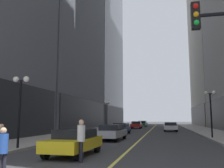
{
  "coord_description": "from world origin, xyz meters",
  "views": [
    {
      "loc": [
        2.07,
        -5.38,
        1.88
      ],
      "look_at": [
        -3.74,
        22.68,
        5.89
      ],
      "focal_mm": 39.41,
      "sensor_mm": 36.0,
      "label": 1
    }
  ],
  "objects_px": {
    "pedestrian_in_grey_suit": "(81,135)",
    "street_lamp_right_mid": "(210,103)",
    "car_green": "(143,124)",
    "pedestrian_in_white_shirt": "(81,137)",
    "car_silver": "(111,132)",
    "car_white": "(170,126)",
    "pedestrian_in_blue_hoodie": "(2,149)",
    "car_blue": "(121,128)",
    "car_red": "(136,125)",
    "car_yellow": "(74,141)",
    "pedestrian_in_green_parka": "(1,139)",
    "street_lamp_left_near": "(20,95)",
    "street_lamp_left_far": "(107,109)"
  },
  "relations": [
    {
      "from": "car_white",
      "to": "pedestrian_in_grey_suit",
      "type": "bearing_deg",
      "value": -100.48
    },
    {
      "from": "car_green",
      "to": "street_lamp_left_near",
      "type": "distance_m",
      "value": 42.96
    },
    {
      "from": "car_yellow",
      "to": "pedestrian_in_green_parka",
      "type": "xyz_separation_m",
      "value": [
        -2.58,
        -2.36,
        0.23
      ]
    },
    {
      "from": "car_green",
      "to": "pedestrian_in_blue_hoodie",
      "type": "relative_size",
      "value": 2.91
    },
    {
      "from": "car_green",
      "to": "pedestrian_in_white_shirt",
      "type": "height_order",
      "value": "pedestrian_in_white_shirt"
    },
    {
      "from": "car_blue",
      "to": "car_white",
      "type": "xyz_separation_m",
      "value": [
        6.01,
        7.49,
        0.0
      ]
    },
    {
      "from": "street_lamp_left_far",
      "to": "pedestrian_in_grey_suit",
      "type": "bearing_deg",
      "value": -79.79
    },
    {
      "from": "car_silver",
      "to": "car_white",
      "type": "relative_size",
      "value": 1.04
    },
    {
      "from": "car_silver",
      "to": "street_lamp_right_mid",
      "type": "distance_m",
      "value": 9.6
    },
    {
      "from": "car_green",
      "to": "pedestrian_in_white_shirt",
      "type": "xyz_separation_m",
      "value": [
        1.07,
        -45.7,
        0.34
      ]
    },
    {
      "from": "car_yellow",
      "to": "pedestrian_in_blue_hoodie",
      "type": "height_order",
      "value": "pedestrian_in_blue_hoodie"
    },
    {
      "from": "car_blue",
      "to": "car_red",
      "type": "bearing_deg",
      "value": 89.78
    },
    {
      "from": "car_yellow",
      "to": "car_green",
      "type": "distance_m",
      "value": 43.87
    },
    {
      "from": "car_red",
      "to": "street_lamp_left_far",
      "type": "relative_size",
      "value": 0.97
    },
    {
      "from": "car_yellow",
      "to": "car_white",
      "type": "xyz_separation_m",
      "value": [
        5.48,
        25.03,
        0.0
      ]
    },
    {
      "from": "car_blue",
      "to": "street_lamp_right_mid",
      "type": "bearing_deg",
      "value": -30.89
    },
    {
      "from": "car_red",
      "to": "car_silver",
      "type": "bearing_deg",
      "value": -88.83
    },
    {
      "from": "car_blue",
      "to": "car_red",
      "type": "relative_size",
      "value": 1.07
    },
    {
      "from": "car_white",
      "to": "street_lamp_left_near",
      "type": "relative_size",
      "value": 1.01
    },
    {
      "from": "pedestrian_in_grey_suit",
      "to": "street_lamp_right_mid",
      "type": "relative_size",
      "value": 0.41
    },
    {
      "from": "street_lamp_right_mid",
      "to": "car_red",
      "type": "bearing_deg",
      "value": 112.54
    },
    {
      "from": "car_red",
      "to": "street_lamp_left_near",
      "type": "xyz_separation_m",
      "value": [
        -3.49,
        -33.19,
        2.54
      ]
    },
    {
      "from": "car_yellow",
      "to": "pedestrian_in_white_shirt",
      "type": "bearing_deg",
      "value": -61.74
    },
    {
      "from": "car_yellow",
      "to": "street_lamp_left_far",
      "type": "relative_size",
      "value": 0.95
    },
    {
      "from": "car_blue",
      "to": "street_lamp_right_mid",
      "type": "relative_size",
      "value": 1.04
    },
    {
      "from": "car_yellow",
      "to": "street_lamp_left_near",
      "type": "xyz_separation_m",
      "value": [
        -3.95,
        1.16,
        2.54
      ]
    },
    {
      "from": "pedestrian_in_blue_hoodie",
      "to": "street_lamp_right_mid",
      "type": "distance_m",
      "value": 19.59
    },
    {
      "from": "car_white",
      "to": "pedestrian_in_blue_hoodie",
      "type": "distance_m",
      "value": 30.74
    },
    {
      "from": "pedestrian_in_grey_suit",
      "to": "car_white",
      "type": "bearing_deg",
      "value": 79.52
    },
    {
      "from": "pedestrian_in_blue_hoodie",
      "to": "car_blue",
      "type": "bearing_deg",
      "value": 89.99
    },
    {
      "from": "car_green",
      "to": "pedestrian_in_green_parka",
      "type": "height_order",
      "value": "pedestrian_in_green_parka"
    },
    {
      "from": "car_white",
      "to": "car_red",
      "type": "bearing_deg",
      "value": 122.53
    },
    {
      "from": "pedestrian_in_blue_hoodie",
      "to": "car_yellow",
      "type": "bearing_deg",
      "value": 84.09
    },
    {
      "from": "car_blue",
      "to": "street_lamp_left_near",
      "type": "distance_m",
      "value": 16.92
    },
    {
      "from": "pedestrian_in_grey_suit",
      "to": "street_lamp_right_mid",
      "type": "xyz_separation_m",
      "value": [
        8.17,
        12.89,
        2.18
      ]
    },
    {
      "from": "car_yellow",
      "to": "pedestrian_in_blue_hoodie",
      "type": "xyz_separation_m",
      "value": [
        -0.53,
        -5.11,
        0.2
      ]
    },
    {
      "from": "pedestrian_in_green_parka",
      "to": "pedestrian_in_white_shirt",
      "type": "bearing_deg",
      "value": 8.52
    },
    {
      "from": "car_white",
      "to": "car_red",
      "type": "xyz_separation_m",
      "value": [
        -5.94,
        9.32,
        -0.0
      ]
    },
    {
      "from": "car_silver",
      "to": "street_lamp_left_near",
      "type": "bearing_deg",
      "value": -117.04
    },
    {
      "from": "car_silver",
      "to": "car_green",
      "type": "height_order",
      "value": "same"
    },
    {
      "from": "car_green",
      "to": "street_lamp_left_far",
      "type": "relative_size",
      "value": 1.04
    },
    {
      "from": "car_yellow",
      "to": "pedestrian_in_green_parka",
      "type": "relative_size",
      "value": 2.58
    },
    {
      "from": "car_green",
      "to": "pedestrian_in_green_parka",
      "type": "bearing_deg",
      "value": -93.08
    },
    {
      "from": "car_blue",
      "to": "car_green",
      "type": "relative_size",
      "value": 0.99
    },
    {
      "from": "car_yellow",
      "to": "car_green",
      "type": "xyz_separation_m",
      "value": [
        -0.09,
        43.87,
        0.0
      ]
    },
    {
      "from": "car_green",
      "to": "car_white",
      "type": "bearing_deg",
      "value": -73.52
    },
    {
      "from": "car_blue",
      "to": "pedestrian_in_grey_suit",
      "type": "height_order",
      "value": "pedestrian_in_grey_suit"
    },
    {
      "from": "car_blue",
      "to": "car_green",
      "type": "height_order",
      "value": "same"
    },
    {
      "from": "street_lamp_left_near",
      "to": "pedestrian_in_white_shirt",
      "type": "bearing_deg",
      "value": -31.19
    },
    {
      "from": "car_white",
      "to": "street_lamp_left_far",
      "type": "height_order",
      "value": "street_lamp_left_far"
    }
  ]
}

